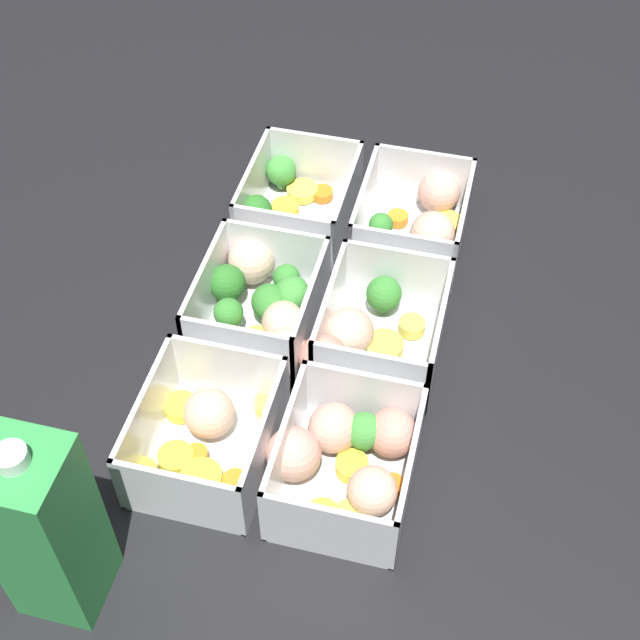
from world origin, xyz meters
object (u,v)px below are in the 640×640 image
container_near_left (346,458)px  container_far_left (206,435)px  container_near_right (422,219)px  container_far_right (291,204)px  juice_carton (45,530)px  container_far_center (263,302)px  container_near_center (365,333)px

container_near_left → container_far_left: same height
container_near_left → container_near_right: (0.33, -0.01, 0.00)m
container_far_left → container_near_left: bearing=-87.2°
container_far_right → juice_carton: bearing=172.9°
container_far_center → juice_carton: 0.34m
juice_carton → container_near_right: bearing=-23.3°
container_far_left → container_far_center: same height
container_near_center → juice_carton: 0.37m
container_near_right → container_far_right: same height
container_far_left → container_far_center: (0.17, -0.00, 0.00)m
container_near_left → container_near_center: bearing=5.5°
container_far_left → juice_carton: 0.18m
container_far_right → juice_carton: juice_carton is taller
container_near_center → container_far_right: 0.21m
container_near_left → container_far_right: 0.35m
container_far_center → container_far_left: bearing=178.4°
container_near_left → container_far_left: bearing=92.8°
container_near_right → container_far_right: 0.15m
container_near_center → container_far_center: (0.02, 0.11, 0.00)m
container_near_center → container_far_left: 0.19m
container_far_center → juice_carton: size_ratio=0.80×
container_near_center → juice_carton: (-0.31, 0.18, 0.07)m
juice_carton → container_far_right: bearing=-7.1°
container_far_left → container_far_center: bearing=-1.6°
container_far_right → juice_carton: size_ratio=0.73×
container_far_left → juice_carton: bearing=156.3°
container_far_center → juice_carton: juice_carton is taller
juice_carton → container_far_center: bearing=-12.6°
container_near_right → container_far_right: bearing=93.7°
container_near_left → container_far_center: same height
container_far_right → container_far_center: bearing=-175.5°
container_near_right → juice_carton: 0.54m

